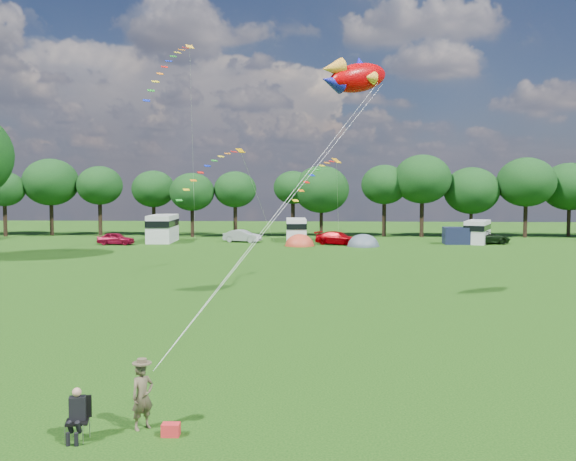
{
  "coord_description": "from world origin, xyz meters",
  "views": [
    {
      "loc": [
        1.79,
        -25.76,
        6.33
      ],
      "look_at": [
        0.0,
        8.0,
        4.0
      ],
      "focal_mm": 40.0,
      "sensor_mm": 36.0,
      "label": 1
    }
  ],
  "objects_px": {
    "car_c": "(338,238)",
    "campervan_c": "(296,229)",
    "tent_greyblue": "(363,246)",
    "campervan_d": "(477,231)",
    "tent_orange": "(300,246)",
    "car_d": "(486,237)",
    "fish_kite": "(353,77)",
    "kite_flyer": "(142,396)",
    "campervan_b": "(163,227)",
    "camp_chair": "(78,408)",
    "car_b": "(242,236)",
    "car_a": "(116,239)"
  },
  "relations": [
    {
      "from": "tent_greyblue",
      "to": "camp_chair",
      "type": "relative_size",
      "value": 2.83
    },
    {
      "from": "car_a",
      "to": "car_c",
      "type": "height_order",
      "value": "car_c"
    },
    {
      "from": "tent_greyblue",
      "to": "fish_kite",
      "type": "distance_m",
      "value": 36.77
    },
    {
      "from": "car_a",
      "to": "campervan_d",
      "type": "xyz_separation_m",
      "value": [
        39.62,
        3.88,
        0.7
      ]
    },
    {
      "from": "car_d",
      "to": "tent_orange",
      "type": "xyz_separation_m",
      "value": [
        -20.4,
        -3.45,
        -0.71
      ]
    },
    {
      "from": "campervan_c",
      "to": "fish_kite",
      "type": "height_order",
      "value": "fish_kite"
    },
    {
      "from": "car_b",
      "to": "car_d",
      "type": "xyz_separation_m",
      "value": [
        27.06,
        -0.74,
        0.02
      ]
    },
    {
      "from": "tent_orange",
      "to": "kite_flyer",
      "type": "distance_m",
      "value": 51.83
    },
    {
      "from": "kite_flyer",
      "to": "fish_kite",
      "type": "distance_m",
      "value": 21.18
    },
    {
      "from": "car_b",
      "to": "kite_flyer",
      "type": "relative_size",
      "value": 2.31
    },
    {
      "from": "car_d",
      "to": "campervan_d",
      "type": "relative_size",
      "value": 0.94
    },
    {
      "from": "campervan_b",
      "to": "fish_kite",
      "type": "height_order",
      "value": "fish_kite"
    },
    {
      "from": "campervan_d",
      "to": "fish_kite",
      "type": "height_order",
      "value": "fish_kite"
    },
    {
      "from": "campervan_d",
      "to": "fish_kite",
      "type": "distance_m",
      "value": 43.3
    },
    {
      "from": "car_b",
      "to": "kite_flyer",
      "type": "bearing_deg",
      "value": -160.97
    },
    {
      "from": "campervan_d",
      "to": "tent_greyblue",
      "type": "height_order",
      "value": "campervan_d"
    },
    {
      "from": "campervan_b",
      "to": "car_d",
      "type": "bearing_deg",
      "value": -93.76
    },
    {
      "from": "fish_kite",
      "to": "campervan_d",
      "type": "bearing_deg",
      "value": 34.26
    },
    {
      "from": "car_b",
      "to": "car_c",
      "type": "height_order",
      "value": "car_c"
    },
    {
      "from": "car_c",
      "to": "campervan_b",
      "type": "height_order",
      "value": "campervan_b"
    },
    {
      "from": "car_c",
      "to": "kite_flyer",
      "type": "bearing_deg",
      "value": -163.95
    },
    {
      "from": "campervan_b",
      "to": "campervan_d",
      "type": "xyz_separation_m",
      "value": [
        35.41,
        0.12,
        -0.29
      ]
    },
    {
      "from": "car_c",
      "to": "campervan_b",
      "type": "xyz_separation_m",
      "value": [
        -19.86,
        2.47,
        0.94
      ]
    },
    {
      "from": "car_c",
      "to": "campervan_b",
      "type": "bearing_deg",
      "value": 105.78
    },
    {
      "from": "tent_orange",
      "to": "car_d",
      "type": "bearing_deg",
      "value": 9.59
    },
    {
      "from": "tent_greyblue",
      "to": "fish_kite",
      "type": "xyz_separation_m",
      "value": [
        -2.82,
        -34.7,
        11.85
      ]
    },
    {
      "from": "car_d",
      "to": "camp_chair",
      "type": "relative_size",
      "value": 3.99
    },
    {
      "from": "car_c",
      "to": "tent_greyblue",
      "type": "distance_m",
      "value": 3.2
    },
    {
      "from": "tent_greyblue",
      "to": "kite_flyer",
      "type": "xyz_separation_m",
      "value": [
        -9.04,
        -51.69,
        0.84
      ]
    },
    {
      "from": "car_a",
      "to": "fish_kite",
      "type": "distance_m",
      "value": 43.89
    },
    {
      "from": "car_c",
      "to": "campervan_c",
      "type": "bearing_deg",
      "value": 70.16
    },
    {
      "from": "car_b",
      "to": "tent_orange",
      "type": "relative_size",
      "value": 1.14
    },
    {
      "from": "car_d",
      "to": "tent_orange",
      "type": "relative_size",
      "value": 1.52
    },
    {
      "from": "tent_orange",
      "to": "tent_greyblue",
      "type": "relative_size",
      "value": 0.92
    },
    {
      "from": "campervan_d",
      "to": "tent_orange",
      "type": "distance_m",
      "value": 20.13
    },
    {
      "from": "tent_greyblue",
      "to": "kite_flyer",
      "type": "relative_size",
      "value": 2.19
    },
    {
      "from": "car_c",
      "to": "camp_chair",
      "type": "xyz_separation_m",
      "value": [
        -7.8,
        -54.13,
        0.08
      ]
    },
    {
      "from": "car_d",
      "to": "kite_flyer",
      "type": "relative_size",
      "value": 3.09
    },
    {
      "from": "car_d",
      "to": "campervan_b",
      "type": "height_order",
      "value": "campervan_b"
    },
    {
      "from": "car_d",
      "to": "kite_flyer",
      "type": "distance_m",
      "value": 59.7
    },
    {
      "from": "car_a",
      "to": "tent_greyblue",
      "type": "distance_m",
      "value": 26.72
    },
    {
      "from": "car_a",
      "to": "fish_kite",
      "type": "bearing_deg",
      "value": -141.89
    },
    {
      "from": "tent_greyblue",
      "to": "campervan_d",
      "type": "bearing_deg",
      "value": 18.24
    },
    {
      "from": "tent_greyblue",
      "to": "camp_chair",
      "type": "height_order",
      "value": "camp_chair"
    },
    {
      "from": "car_a",
      "to": "car_d",
      "type": "bearing_deg",
      "value": -81.7
    },
    {
      "from": "campervan_b",
      "to": "fish_kite",
      "type": "xyz_separation_m",
      "value": [
        19.69,
        -38.83,
        10.22
      ]
    },
    {
      "from": "car_a",
      "to": "kite_flyer",
      "type": "xyz_separation_m",
      "value": [
        17.67,
        -52.06,
        0.19
      ]
    },
    {
      "from": "car_c",
      "to": "fish_kite",
      "type": "height_order",
      "value": "fish_kite"
    },
    {
      "from": "campervan_b",
      "to": "kite_flyer",
      "type": "height_order",
      "value": "campervan_b"
    },
    {
      "from": "car_c",
      "to": "campervan_c",
      "type": "relative_size",
      "value": 0.87
    }
  ]
}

